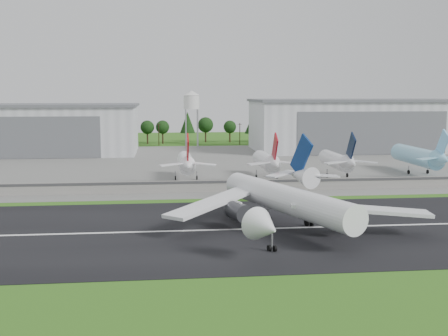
{
  "coord_description": "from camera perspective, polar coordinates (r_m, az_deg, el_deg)",
  "views": [
    {
      "loc": [
        -19.89,
        -103.22,
        28.42
      ],
      "look_at": [
        -4.2,
        40.0,
        9.0
      ],
      "focal_mm": 45.0,
      "sensor_mm": 36.0,
      "label": 1
    }
  ],
  "objects": [
    {
      "name": "ground",
      "position": [
        108.89,
        4.53,
        -7.48
      ],
      "size": [
        600.0,
        600.0,
        0.0
      ],
      "primitive_type": "plane",
      "color": "#2A6117",
      "rests_on": "ground"
    },
    {
      "name": "runway",
      "position": [
        118.4,
        3.63,
        -6.2
      ],
      "size": [
        320.0,
        60.0,
        0.1
      ],
      "primitive_type": "cube",
      "color": "black",
      "rests_on": "ground"
    },
    {
      "name": "utility_poles",
      "position": [
        305.2,
        -2.49,
        2.33
      ],
      "size": [
        230.0,
        3.0,
        12.0
      ],
      "primitive_type": null,
      "color": "black",
      "rests_on": "ground"
    },
    {
      "name": "water_tower",
      "position": [
        288.63,
        -3.32,
        6.9
      ],
      "size": [
        8.4,
        8.4,
        29.4
      ],
      "color": "#99999E",
      "rests_on": "ground"
    },
    {
      "name": "parked_jet_navy",
      "position": [
        190.24,
        11.6,
        0.71
      ],
      "size": [
        7.36,
        31.29,
        16.36
      ],
      "color": "white",
      "rests_on": "ground"
    },
    {
      "name": "blast_fence",
      "position": [
        161.66,
        0.9,
        -1.8
      ],
      "size": [
        240.0,
        0.61,
        3.5
      ],
      "color": "gray",
      "rests_on": "ground"
    },
    {
      "name": "main_airliner",
      "position": [
        118.01,
        6.33,
        -3.87
      ],
      "size": [
        53.62,
        57.39,
        18.17
      ],
      "rotation": [
        0.0,
        0.0,
        3.5
      ],
      "color": "white",
      "rests_on": "runway"
    },
    {
      "name": "parked_jet_skyblue",
      "position": [
        206.31,
        19.35,
        1.1
      ],
      "size": [
        7.36,
        37.29,
        16.93
      ],
      "color": "#84C7E5",
      "rests_on": "ground"
    },
    {
      "name": "runway_centerline",
      "position": [
        118.39,
        3.63,
        -6.17
      ],
      "size": [
        220.0,
        1.0,
        0.02
      ],
      "primitive_type": "cube",
      "color": "white",
      "rests_on": "runway"
    },
    {
      "name": "parked_jet_red_b",
      "position": [
        184.32,
        4.46,
        0.64
      ],
      "size": [
        7.36,
        31.29,
        16.39
      ],
      "color": "silver",
      "rests_on": "ground"
    },
    {
      "name": "hangar_east",
      "position": [
        284.87,
        13.25,
        4.29
      ],
      "size": [
        102.0,
        47.0,
        25.2
      ],
      "color": "silver",
      "rests_on": "ground"
    },
    {
      "name": "hangar_west",
      "position": [
        275.31,
        -18.89,
        3.77
      ],
      "size": [
        97.0,
        44.0,
        23.2
      ],
      "color": "silver",
      "rests_on": "ground"
    },
    {
      "name": "parked_jet_red_a",
      "position": [
        181.29,
        -3.86,
        0.52
      ],
      "size": [
        7.36,
        31.29,
        16.38
      ],
      "color": "white",
      "rests_on": "ground"
    },
    {
      "name": "treeline",
      "position": [
        320.1,
        -2.67,
        2.57
      ],
      "size": [
        320.0,
        16.0,
        22.0
      ],
      "primitive_type": null,
      "color": "black",
      "rests_on": "ground"
    },
    {
      "name": "apron",
      "position": [
        225.89,
        -1.15,
        0.46
      ],
      "size": [
        320.0,
        150.0,
        0.1
      ],
      "primitive_type": "cube",
      "color": "slate",
      "rests_on": "ground"
    }
  ]
}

